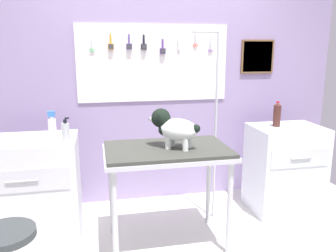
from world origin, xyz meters
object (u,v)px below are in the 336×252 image
object	(u,v)px
grooming_table	(167,158)
grooming_arm	(214,136)
dog	(173,127)
counter_left	(31,191)
stool	(6,245)
spray_bottle_short	(66,132)
soda_bottle	(277,115)
cabinet_right	(284,168)

from	to	relation	value
grooming_table	grooming_arm	world-z (taller)	grooming_arm
dog	counter_left	world-z (taller)	dog
stool	dog	bearing A→B (deg)	25.90
grooming_table	spray_bottle_short	size ratio (longest dim) A/B	5.17
stool	counter_left	bearing A→B (deg)	90.15
dog	spray_bottle_short	distance (m)	0.85
stool	soda_bottle	world-z (taller)	soda_bottle
grooming_arm	counter_left	xyz separation A→B (m)	(-1.64, -0.06, -0.38)
spray_bottle_short	soda_bottle	bearing A→B (deg)	8.25
grooming_arm	grooming_table	bearing A→B (deg)	-146.68
grooming_arm	dog	bearing A→B (deg)	-143.17
spray_bottle_short	dog	bearing A→B (deg)	-10.13
soda_bottle	cabinet_right	bearing A→B (deg)	-17.45
counter_left	soda_bottle	world-z (taller)	soda_bottle
grooming_arm	stool	size ratio (longest dim) A/B	3.19
grooming_table	counter_left	distance (m)	1.20
dog	stool	world-z (taller)	dog
grooming_arm	cabinet_right	bearing A→B (deg)	3.54
counter_left	stool	world-z (taller)	counter_left
cabinet_right	stool	bearing A→B (deg)	-158.14
grooming_table	cabinet_right	size ratio (longest dim) A/B	1.17
grooming_arm	dog	distance (m)	0.62
dog	stool	size ratio (longest dim) A/B	0.73
cabinet_right	stool	xyz separation A→B (m)	(-2.42, -0.97, 0.03)
stool	spray_bottle_short	xyz separation A→B (m)	(0.33, 0.72, 0.52)
grooming_arm	spray_bottle_short	distance (m)	1.34
spray_bottle_short	counter_left	bearing A→B (deg)	156.19
grooming_table	counter_left	bearing A→B (deg)	165.91
counter_left	stool	bearing A→B (deg)	-89.85
soda_bottle	dog	bearing A→B (deg)	-159.11
cabinet_right	grooming_table	bearing A→B (deg)	-163.25
counter_left	spray_bottle_short	xyz separation A→B (m)	(0.33, -0.15, 0.53)
spray_bottle_short	soda_bottle	world-z (taller)	soda_bottle
stool	spray_bottle_short	distance (m)	0.95
grooming_arm	cabinet_right	distance (m)	0.87
counter_left	grooming_arm	bearing A→B (deg)	2.11
stool	grooming_table	bearing A→B (deg)	27.35
grooming_table	stool	bearing A→B (deg)	-152.65
grooming_arm	stool	xyz separation A→B (m)	(-1.64, -0.92, -0.37)
cabinet_right	spray_bottle_short	world-z (taller)	spray_bottle_short
stool	spray_bottle_short	bearing A→B (deg)	65.39
dog	cabinet_right	distance (m)	1.44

